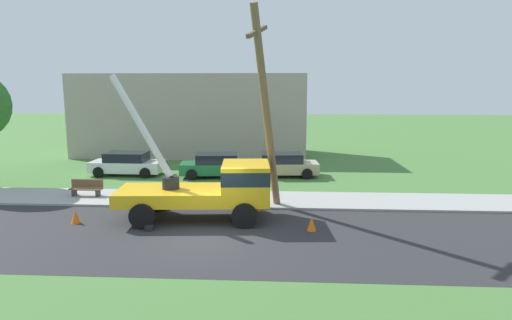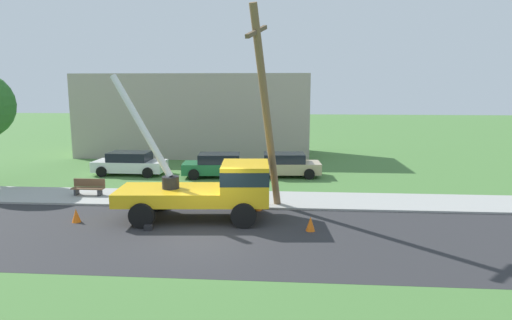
{
  "view_description": "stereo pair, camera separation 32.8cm",
  "coord_description": "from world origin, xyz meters",
  "px_view_note": "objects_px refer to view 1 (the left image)",
  "views": [
    {
      "loc": [
        2.7,
        -15.34,
        5.46
      ],
      "look_at": [
        1.6,
        3.24,
        2.32
      ],
      "focal_mm": 30.75,
      "sensor_mm": 36.0,
      "label": 1
    },
    {
      "loc": [
        3.03,
        -15.32,
        5.46
      ],
      "look_at": [
        1.6,
        3.24,
        2.32
      ],
      "focal_mm": 30.75,
      "sensor_mm": 36.0,
      "label": 2
    }
  ],
  "objects_px": {
    "leaning_utility_pole": "(266,111)",
    "traffic_cone_curbside": "(258,204)",
    "park_bench": "(86,188)",
    "parked_sedan_tan": "(282,165)",
    "traffic_cone_ahead": "(312,224)",
    "traffic_cone_behind": "(76,216)",
    "parked_sedan_green": "(217,165)",
    "parked_sedan_white": "(127,164)",
    "utility_truck": "(214,186)"
  },
  "relations": [
    {
      "from": "leaning_utility_pole",
      "to": "traffic_cone_curbside",
      "type": "xyz_separation_m",
      "value": [
        -0.36,
        0.44,
        -4.17
      ]
    },
    {
      "from": "park_bench",
      "to": "parked_sedan_tan",
      "type": "bearing_deg",
      "value": 31.18
    },
    {
      "from": "traffic_cone_ahead",
      "to": "traffic_cone_curbside",
      "type": "bearing_deg",
      "value": 129.52
    },
    {
      "from": "traffic_cone_behind",
      "to": "parked_sedan_green",
      "type": "bearing_deg",
      "value": 65.3
    },
    {
      "from": "traffic_cone_ahead",
      "to": "parked_sedan_green",
      "type": "xyz_separation_m",
      "value": [
        -5.09,
        9.85,
        0.43
      ]
    },
    {
      "from": "traffic_cone_behind",
      "to": "parked_sedan_white",
      "type": "xyz_separation_m",
      "value": [
        -1.33,
        9.73,
        0.43
      ]
    },
    {
      "from": "traffic_cone_ahead",
      "to": "traffic_cone_curbside",
      "type": "distance_m",
      "value": 3.45
    },
    {
      "from": "park_bench",
      "to": "traffic_cone_curbside",
      "type": "bearing_deg",
      "value": -11.54
    },
    {
      "from": "traffic_cone_ahead",
      "to": "parked_sedan_green",
      "type": "relative_size",
      "value": 0.12
    },
    {
      "from": "parked_sedan_green",
      "to": "park_bench",
      "type": "distance_m",
      "value": 7.89
    },
    {
      "from": "traffic_cone_behind",
      "to": "parked_sedan_tan",
      "type": "relative_size",
      "value": 0.12
    },
    {
      "from": "utility_truck",
      "to": "park_bench",
      "type": "height_order",
      "value": "utility_truck"
    },
    {
      "from": "traffic_cone_ahead",
      "to": "parked_sedan_tan",
      "type": "height_order",
      "value": "parked_sedan_tan"
    },
    {
      "from": "traffic_cone_behind",
      "to": "park_bench",
      "type": "distance_m",
      "value": 4.28
    },
    {
      "from": "traffic_cone_curbside",
      "to": "parked_sedan_tan",
      "type": "height_order",
      "value": "parked_sedan_tan"
    },
    {
      "from": "utility_truck",
      "to": "leaning_utility_pole",
      "type": "xyz_separation_m",
      "value": [
        2.1,
        0.94,
        3.04
      ]
    },
    {
      "from": "utility_truck",
      "to": "parked_sedan_tan",
      "type": "xyz_separation_m",
      "value": [
        2.78,
        8.99,
        -0.7
      ]
    },
    {
      "from": "utility_truck",
      "to": "traffic_cone_curbside",
      "type": "relative_size",
      "value": 12.37
    },
    {
      "from": "traffic_cone_curbside",
      "to": "parked_sedan_white",
      "type": "xyz_separation_m",
      "value": [
        -8.58,
        7.44,
        0.43
      ]
    },
    {
      "from": "parked_sedan_white",
      "to": "parked_sedan_tan",
      "type": "distance_m",
      "value": 9.63
    },
    {
      "from": "leaning_utility_pole",
      "to": "traffic_cone_ahead",
      "type": "xyz_separation_m",
      "value": [
        1.83,
        -2.23,
        -4.17
      ]
    },
    {
      "from": "parked_sedan_tan",
      "to": "park_bench",
      "type": "distance_m",
      "value": 11.3
    },
    {
      "from": "leaning_utility_pole",
      "to": "parked_sedan_tan",
      "type": "distance_m",
      "value": 8.9
    },
    {
      "from": "parked_sedan_green",
      "to": "parked_sedan_white",
      "type": "bearing_deg",
      "value": 177.42
    },
    {
      "from": "traffic_cone_curbside",
      "to": "park_bench",
      "type": "distance_m",
      "value": 8.8
    },
    {
      "from": "traffic_cone_curbside",
      "to": "park_bench",
      "type": "height_order",
      "value": "park_bench"
    },
    {
      "from": "utility_truck",
      "to": "parked_sedan_white",
      "type": "distance_m",
      "value": 11.19
    },
    {
      "from": "traffic_cone_ahead",
      "to": "parked_sedan_tan",
      "type": "bearing_deg",
      "value": 96.4
    },
    {
      "from": "traffic_cone_ahead",
      "to": "parked_sedan_tan",
      "type": "relative_size",
      "value": 0.12
    },
    {
      "from": "leaning_utility_pole",
      "to": "parked_sedan_green",
      "type": "distance_m",
      "value": 9.09
    },
    {
      "from": "leaning_utility_pole",
      "to": "traffic_cone_behind",
      "type": "xyz_separation_m",
      "value": [
        -7.62,
        -1.86,
        -4.17
      ]
    },
    {
      "from": "parked_sedan_tan",
      "to": "parked_sedan_green",
      "type": "bearing_deg",
      "value": -173.81
    },
    {
      "from": "parked_sedan_tan",
      "to": "traffic_cone_behind",
      "type": "bearing_deg",
      "value": -129.96
    },
    {
      "from": "utility_truck",
      "to": "leaning_utility_pole",
      "type": "bearing_deg",
      "value": 24.23
    },
    {
      "from": "park_bench",
      "to": "traffic_cone_ahead",
      "type": "bearing_deg",
      "value": -22.24
    },
    {
      "from": "leaning_utility_pole",
      "to": "utility_truck",
      "type": "bearing_deg",
      "value": -155.77
    },
    {
      "from": "traffic_cone_behind",
      "to": "traffic_cone_curbside",
      "type": "distance_m",
      "value": 7.61
    },
    {
      "from": "leaning_utility_pole",
      "to": "traffic_cone_curbside",
      "type": "relative_size",
      "value": 15.5
    },
    {
      "from": "parked_sedan_green",
      "to": "parked_sedan_tan",
      "type": "relative_size",
      "value": 1.01
    },
    {
      "from": "leaning_utility_pole",
      "to": "park_bench",
      "type": "bearing_deg",
      "value": 166.25
    },
    {
      "from": "leaning_utility_pole",
      "to": "parked_sedan_white",
      "type": "distance_m",
      "value": 12.49
    },
    {
      "from": "parked_sedan_white",
      "to": "leaning_utility_pole",
      "type": "bearing_deg",
      "value": -41.36
    },
    {
      "from": "parked_sedan_green",
      "to": "leaning_utility_pole",
      "type": "bearing_deg",
      "value": -66.86
    },
    {
      "from": "traffic_cone_curbside",
      "to": "parked_sedan_green",
      "type": "relative_size",
      "value": 0.12
    },
    {
      "from": "utility_truck",
      "to": "leaning_utility_pole",
      "type": "relative_size",
      "value": 0.8
    },
    {
      "from": "leaning_utility_pole",
      "to": "parked_sedan_green",
      "type": "xyz_separation_m",
      "value": [
        -3.26,
        7.62,
        -3.74
      ]
    },
    {
      "from": "traffic_cone_ahead",
      "to": "park_bench",
      "type": "relative_size",
      "value": 0.35
    },
    {
      "from": "parked_sedan_white",
      "to": "park_bench",
      "type": "relative_size",
      "value": 2.78
    },
    {
      "from": "leaning_utility_pole",
      "to": "parked_sedan_green",
      "type": "height_order",
      "value": "leaning_utility_pole"
    },
    {
      "from": "traffic_cone_curbside",
      "to": "leaning_utility_pole",
      "type": "bearing_deg",
      "value": -50.32
    }
  ]
}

